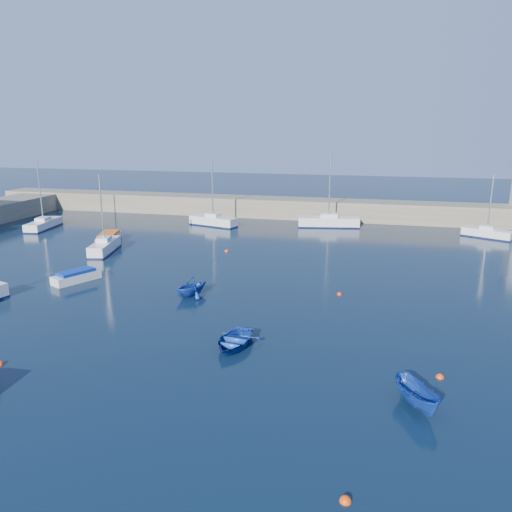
% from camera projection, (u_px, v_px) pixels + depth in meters
% --- Properties ---
extents(ground, '(220.00, 220.00, 0.00)m').
position_uv_depth(ground, '(199.00, 372.00, 25.97)').
color(ground, black).
rests_on(ground, ground).
extents(back_wall, '(96.00, 4.50, 2.60)m').
position_uv_depth(back_wall, '(314.00, 209.00, 68.85)').
color(back_wall, '#766D5A').
rests_on(back_wall, ground).
extents(sailboat_3, '(2.85, 6.04, 7.82)m').
position_uv_depth(sailboat_3, '(105.00, 246.00, 50.41)').
color(sailboat_3, silver).
rests_on(sailboat_3, ground).
extents(sailboat_4, '(2.75, 6.67, 8.45)m').
position_uv_depth(sailboat_4, '(44.00, 224.00, 62.14)').
color(sailboat_4, silver).
rests_on(sailboat_4, ground).
extents(sailboat_5, '(6.62, 3.54, 8.48)m').
position_uv_depth(sailboat_5, '(213.00, 221.00, 63.88)').
color(sailboat_5, silver).
rests_on(sailboat_5, ground).
extents(sailboat_6, '(7.87, 3.43, 9.99)m').
position_uv_depth(sailboat_6, '(328.00, 221.00, 63.20)').
color(sailboat_6, silver).
rests_on(sailboat_6, ground).
extents(sailboat_7, '(5.45, 3.84, 7.17)m').
position_uv_depth(sailboat_7, '(487.00, 233.00, 56.97)').
color(sailboat_7, silver).
rests_on(sailboat_7, ground).
extents(motorboat_1, '(2.92, 4.10, 0.95)m').
position_uv_depth(motorboat_1, '(76.00, 276.00, 40.96)').
color(motorboat_1, silver).
rests_on(motorboat_1, ground).
extents(motorboat_2, '(3.10, 5.27, 1.03)m').
position_uv_depth(motorboat_2, '(109.00, 237.00, 55.05)').
color(motorboat_2, silver).
rests_on(motorboat_2, ground).
extents(dinghy_center, '(3.01, 3.96, 0.77)m').
position_uv_depth(dinghy_center, '(234.00, 341.00, 28.84)').
color(dinghy_center, '#163A9A').
rests_on(dinghy_center, ground).
extents(dinghy_left, '(3.62, 3.76, 1.52)m').
position_uv_depth(dinghy_left, '(191.00, 286.00, 37.44)').
color(dinghy_left, '#163A9A').
rests_on(dinghy_left, ground).
extents(dinghy_right, '(2.51, 3.31, 1.21)m').
position_uv_depth(dinghy_right, '(418.00, 396.00, 22.49)').
color(dinghy_right, '#163A9A').
rests_on(dinghy_right, ground).
extents(buoy_0, '(0.44, 0.44, 0.44)m').
position_uv_depth(buoy_0, '(0.00, 365.00, 26.73)').
color(buoy_0, '#EA420C').
rests_on(buoy_0, ground).
extents(buoy_1, '(0.40, 0.40, 0.40)m').
position_uv_depth(buoy_1, '(339.00, 295.00, 37.86)').
color(buoy_1, red).
rests_on(buoy_1, ground).
extents(buoy_2, '(0.42, 0.42, 0.42)m').
position_uv_depth(buoy_2, '(440.00, 378.00, 25.37)').
color(buoy_2, '#EA420C').
rests_on(buoy_2, ground).
extents(buoy_3, '(0.43, 0.43, 0.43)m').
position_uv_depth(buoy_3, '(227.00, 252.00, 50.84)').
color(buoy_3, '#EA420C').
rests_on(buoy_3, ground).
extents(buoy_5, '(0.43, 0.43, 0.43)m').
position_uv_depth(buoy_5, '(345.00, 502.00, 17.00)').
color(buoy_5, '#EA420C').
rests_on(buoy_5, ground).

